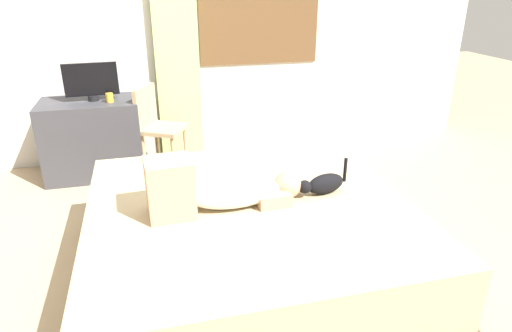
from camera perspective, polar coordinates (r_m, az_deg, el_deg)
name	(u,v)px	position (r m, az deg, el deg)	size (l,w,h in m)	color
ground_plane	(243,274)	(3.00, -1.72, -13.75)	(16.00, 16.00, 0.00)	tan
back_wall_with_window	(191,15)	(4.75, -8.34, 18.66)	(6.40, 0.14, 2.90)	silver
bed	(249,240)	(2.85, -0.96, -9.49)	(1.97, 1.96, 0.53)	brown
person_lying	(219,190)	(2.62, -4.81, -3.10)	(0.94, 0.31, 0.34)	silver
cat	(323,184)	(2.83, 8.62, -2.26)	(0.35, 0.17, 0.21)	black
desk	(93,138)	(4.56, -20.22, 3.36)	(0.90, 0.56, 0.74)	#38383D
tv_monitor	(91,81)	(4.42, -20.47, 10.19)	(0.48, 0.10, 0.35)	black
cup	(110,98)	(4.34, -18.33, 8.35)	(0.07, 0.07, 0.08)	gold
chair_by_desk	(156,123)	(4.38, -12.73, 5.36)	(0.51, 0.51, 0.86)	tan
curtain_left	(176,42)	(4.64, -10.28, 15.41)	(0.44, 0.06, 2.42)	#ADCC75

